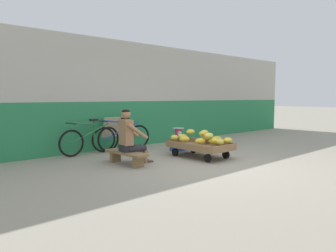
{
  "coord_description": "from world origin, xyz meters",
  "views": [
    {
      "loc": [
        -4.91,
        -4.13,
        1.39
      ],
      "look_at": [
        -0.22,
        1.05,
        0.75
      ],
      "focal_mm": 33.97,
      "sensor_mm": 36.0,
      "label": 1
    }
  ],
  "objects_px": {
    "vendor_seated": "(130,137)",
    "bicycle_near_left": "(91,140)",
    "weighing_scale": "(178,133)",
    "banana_cart": "(200,147)",
    "bicycle_far_left": "(122,137)",
    "plastic_crate": "(178,145)",
    "sign_board": "(113,133)",
    "low_bench": "(126,155)"
  },
  "relations": [
    {
      "from": "low_bench",
      "to": "vendor_seated",
      "type": "relative_size",
      "value": 0.98
    },
    {
      "from": "plastic_crate",
      "to": "vendor_seated",
      "type": "bearing_deg",
      "value": -164.43
    },
    {
      "from": "banana_cart",
      "to": "bicycle_near_left",
      "type": "bearing_deg",
      "value": 129.48
    },
    {
      "from": "bicycle_near_left",
      "to": "low_bench",
      "type": "bearing_deg",
      "value": -91.33
    },
    {
      "from": "sign_board",
      "to": "plastic_crate",
      "type": "bearing_deg",
      "value": -50.47
    },
    {
      "from": "vendor_seated",
      "to": "weighing_scale",
      "type": "distance_m",
      "value": 1.98
    },
    {
      "from": "low_bench",
      "to": "plastic_crate",
      "type": "distance_m",
      "value": 2.05
    },
    {
      "from": "vendor_seated",
      "to": "low_bench",
      "type": "bearing_deg",
      "value": 172.62
    },
    {
      "from": "low_bench",
      "to": "bicycle_far_left",
      "type": "xyz_separation_m",
      "value": [
        0.92,
        1.53,
        0.15
      ]
    },
    {
      "from": "banana_cart",
      "to": "plastic_crate",
      "type": "xyz_separation_m",
      "value": [
        0.27,
        1.0,
        -0.09
      ]
    },
    {
      "from": "low_bench",
      "to": "sign_board",
      "type": "relative_size",
      "value": 1.28
    },
    {
      "from": "vendor_seated",
      "to": "bicycle_near_left",
      "type": "xyz_separation_m",
      "value": [
        -0.05,
        1.57,
        -0.21
      ]
    },
    {
      "from": "bicycle_near_left",
      "to": "sign_board",
      "type": "bearing_deg",
      "value": 19.81
    },
    {
      "from": "banana_cart",
      "to": "vendor_seated",
      "type": "bearing_deg",
      "value": 163.94
    },
    {
      "from": "plastic_crate",
      "to": "bicycle_far_left",
      "type": "height_order",
      "value": "bicycle_far_left"
    },
    {
      "from": "low_bench",
      "to": "bicycle_far_left",
      "type": "height_order",
      "value": "bicycle_far_left"
    },
    {
      "from": "banana_cart",
      "to": "weighing_scale",
      "type": "height_order",
      "value": "weighing_scale"
    },
    {
      "from": "bicycle_near_left",
      "to": "sign_board",
      "type": "distance_m",
      "value": 0.9
    },
    {
      "from": "low_bench",
      "to": "bicycle_far_left",
      "type": "bearing_deg",
      "value": 59.03
    },
    {
      "from": "weighing_scale",
      "to": "bicycle_near_left",
      "type": "height_order",
      "value": "bicycle_near_left"
    },
    {
      "from": "bicycle_far_left",
      "to": "sign_board",
      "type": "height_order",
      "value": "sign_board"
    },
    {
      "from": "sign_board",
      "to": "banana_cart",
      "type": "bearing_deg",
      "value": -70.21
    },
    {
      "from": "vendor_seated",
      "to": "weighing_scale",
      "type": "height_order",
      "value": "vendor_seated"
    },
    {
      "from": "weighing_scale",
      "to": "bicycle_near_left",
      "type": "bearing_deg",
      "value": 151.81
    },
    {
      "from": "vendor_seated",
      "to": "sign_board",
      "type": "height_order",
      "value": "vendor_seated"
    },
    {
      "from": "banana_cart",
      "to": "bicycle_near_left",
      "type": "height_order",
      "value": "bicycle_near_left"
    },
    {
      "from": "banana_cart",
      "to": "sign_board",
      "type": "distance_m",
      "value": 2.5
    },
    {
      "from": "banana_cart",
      "to": "bicycle_far_left",
      "type": "xyz_separation_m",
      "value": [
        -0.8,
        2.02,
        0.11
      ]
    },
    {
      "from": "plastic_crate",
      "to": "banana_cart",
      "type": "bearing_deg",
      "value": -104.97
    },
    {
      "from": "plastic_crate",
      "to": "bicycle_far_left",
      "type": "bearing_deg",
      "value": 136.41
    },
    {
      "from": "low_bench",
      "to": "plastic_crate",
      "type": "xyz_separation_m",
      "value": [
        1.99,
        0.52,
        -0.05
      ]
    },
    {
      "from": "low_bench",
      "to": "bicycle_near_left",
      "type": "height_order",
      "value": "bicycle_near_left"
    },
    {
      "from": "bicycle_far_left",
      "to": "weighing_scale",
      "type": "bearing_deg",
      "value": -43.62
    },
    {
      "from": "weighing_scale",
      "to": "bicycle_near_left",
      "type": "relative_size",
      "value": 0.18
    },
    {
      "from": "weighing_scale",
      "to": "bicycle_far_left",
      "type": "xyz_separation_m",
      "value": [
        -1.07,
        1.02,
        -0.1
      ]
    },
    {
      "from": "bicycle_far_left",
      "to": "plastic_crate",
      "type": "bearing_deg",
      "value": -43.59
    },
    {
      "from": "banana_cart",
      "to": "weighing_scale",
      "type": "xyz_separation_m",
      "value": [
        0.27,
        1.0,
        0.21
      ]
    },
    {
      "from": "weighing_scale",
      "to": "bicycle_far_left",
      "type": "height_order",
      "value": "bicycle_far_left"
    },
    {
      "from": "vendor_seated",
      "to": "bicycle_far_left",
      "type": "distance_m",
      "value": 1.77
    },
    {
      "from": "low_bench",
      "to": "bicycle_near_left",
      "type": "bearing_deg",
      "value": 88.67
    },
    {
      "from": "vendor_seated",
      "to": "sign_board",
      "type": "xyz_separation_m",
      "value": [
        0.79,
        1.88,
        -0.14
      ]
    },
    {
      "from": "low_bench",
      "to": "plastic_crate",
      "type": "relative_size",
      "value": 3.09
    }
  ]
}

